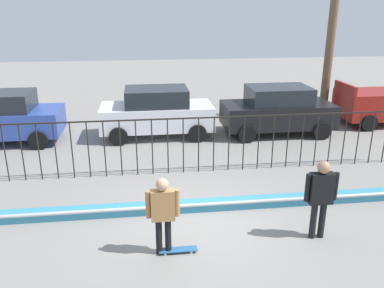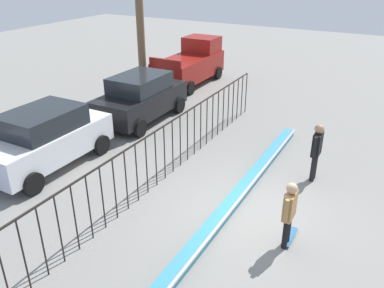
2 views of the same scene
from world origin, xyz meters
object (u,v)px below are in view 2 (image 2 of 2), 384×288
(skateboard, at_px, (289,236))
(parked_car_white, at_px, (45,138))
(skateboarder, at_px, (289,209))
(camera_operator, at_px, (317,147))
(parked_car_black, at_px, (141,97))
(pickup_truck, at_px, (191,64))

(skateboard, xyz_separation_m, parked_car_white, (-0.08, 7.91, 0.91))
(skateboarder, height_order, camera_operator, camera_operator)
(camera_operator, relative_size, parked_car_black, 0.42)
(skateboard, relative_size, parked_car_white, 0.19)
(pickup_truck, bearing_deg, camera_operator, -125.73)
(parked_car_black, bearing_deg, skateboard, -117.50)
(skateboarder, relative_size, skateboard, 2.11)
(skateboarder, relative_size, parked_car_black, 0.39)
(skateboarder, height_order, pickup_truck, pickup_truck)
(skateboarder, relative_size, pickup_truck, 0.36)
(skateboarder, bearing_deg, parked_car_white, 117.74)
(parked_car_white, bearing_deg, skateboard, -86.32)
(camera_operator, distance_m, parked_car_white, 8.35)
(camera_operator, height_order, pickup_truck, pickup_truck)
(camera_operator, xyz_separation_m, parked_car_black, (1.57, 7.41, -0.11))
(parked_car_white, bearing_deg, pickup_truck, 5.77)
(parked_car_black, bearing_deg, parked_car_white, -179.69)
(parked_car_black, distance_m, pickup_truck, 5.73)
(skateboard, bearing_deg, skateboarder, 168.85)
(pickup_truck, bearing_deg, skateboard, -135.20)
(parked_car_white, bearing_deg, skateboarder, -88.42)
(skateboarder, distance_m, parked_car_white, 7.90)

